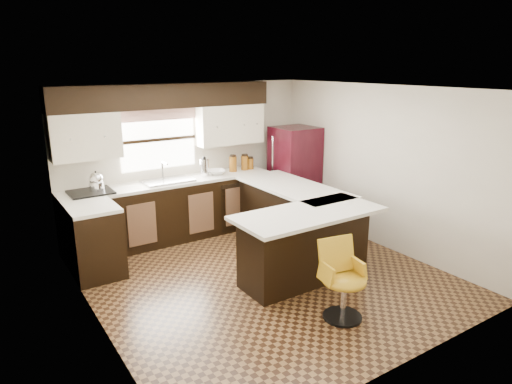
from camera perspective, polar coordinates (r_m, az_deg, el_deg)
floor at (r=6.07m, az=1.03°, el=-10.47°), size 4.40×4.40×0.00m
ceiling at (r=5.45m, az=1.15°, el=12.79°), size 4.40×4.40×0.00m
wall_back at (r=7.51m, az=-8.47°, el=4.21°), size 4.40×0.00×4.40m
wall_front at (r=4.11m, az=18.79°, el=-6.24°), size 4.40×0.00×4.40m
wall_left at (r=4.82m, az=-19.99°, el=-3.11°), size 0.00×4.40×4.40m
wall_right at (r=7.01m, az=15.41°, el=2.99°), size 0.00×4.40×4.40m
base_cab_back at (r=7.26m, az=-10.44°, el=-2.42°), size 3.30×0.60×0.90m
base_cab_left at (r=6.29m, az=-19.47°, el=-5.98°), size 0.60×0.70×0.90m
counter_back at (r=7.13m, az=-10.63°, el=1.20°), size 3.30×0.60×0.04m
counter_left at (r=6.13m, az=-19.87°, el=-1.87°), size 0.60×0.70×0.04m
soffit at (r=7.06m, az=-11.19°, el=11.72°), size 3.40×0.35×0.36m
upper_cab_left at (r=6.74m, az=-20.63°, el=6.56°), size 0.94×0.35×0.64m
upper_cab_right at (r=7.58m, az=-3.36°, el=8.45°), size 1.14×0.35×0.64m
window_pane at (r=7.24m, az=-12.12°, el=6.42°), size 1.20×0.02×0.90m
valance at (r=7.15m, az=-12.18°, el=9.46°), size 1.30×0.06×0.18m
sink at (r=7.08m, az=-10.95°, el=1.40°), size 0.75×0.45×0.03m
dishwasher at (r=7.45m, az=-2.48°, el=-1.85°), size 0.58×0.03×0.78m
cooktop at (r=6.75m, az=-19.97°, el=-0.02°), size 0.58×0.50×0.02m
peninsula_long at (r=6.85m, az=4.32°, el=-3.29°), size 0.60×1.95×0.90m
peninsula_return at (r=5.83m, az=6.07°, el=-6.82°), size 1.65×0.60×0.90m
counter_pen_long at (r=6.74m, az=4.73°, el=0.58°), size 0.84×1.95×0.04m
counter_pen_return at (r=5.59m, az=6.63°, el=-2.68°), size 1.89×0.84×0.04m
refrigerator at (r=7.97m, az=4.83°, el=2.22°), size 0.71×0.68×1.65m
bar_chair at (r=5.05m, az=10.98°, el=-10.92°), size 0.54×0.54×0.88m
kettle at (r=6.73m, az=-19.34°, el=1.34°), size 0.20×0.20×0.28m
percolator at (r=7.33m, az=-6.47°, el=3.07°), size 0.14×0.14×0.28m
mixing_bowl at (r=7.45m, az=-4.97°, el=2.50°), size 0.35×0.35×0.07m
canister_large at (r=7.60m, az=-2.90°, el=3.51°), size 0.13×0.13×0.25m
canister_med at (r=7.72m, az=-1.42°, el=3.66°), size 0.12×0.12×0.24m
canister_small at (r=7.78m, az=-0.75°, el=3.55°), size 0.12×0.12×0.18m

